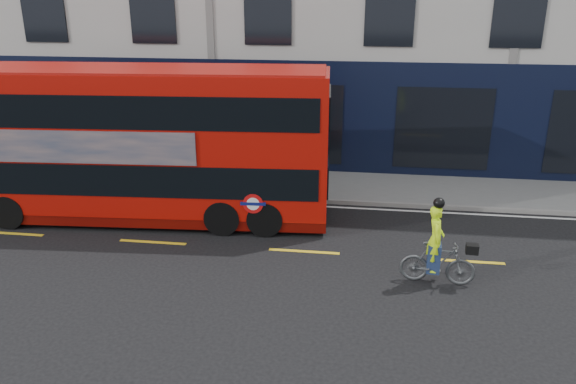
# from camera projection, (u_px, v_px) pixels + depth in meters

# --- Properties ---
(ground) EXTENTS (120.00, 120.00, 0.00)m
(ground) POSITION_uv_depth(u_px,v_px,m) (130.00, 269.00, 13.34)
(ground) COLOR black
(ground) RESTS_ON ground
(pavement) EXTENTS (60.00, 3.00, 0.12)m
(pavement) POSITION_uv_depth(u_px,v_px,m) (205.00, 180.00, 19.38)
(pavement) COLOR gray
(pavement) RESTS_ON ground
(kerb) EXTENTS (60.00, 0.12, 0.13)m
(kerb) POSITION_uv_depth(u_px,v_px,m) (192.00, 195.00, 17.98)
(kerb) COLOR gray
(kerb) RESTS_ON ground
(road_edge_line) EXTENTS (58.00, 0.10, 0.01)m
(road_edge_line) POSITION_uv_depth(u_px,v_px,m) (190.00, 200.00, 17.72)
(road_edge_line) COLOR silver
(road_edge_line) RESTS_ON ground
(lane_dashes) EXTENTS (58.00, 0.12, 0.01)m
(lane_dashes) POSITION_uv_depth(u_px,v_px,m) (153.00, 242.00, 14.74)
(lane_dashes) COLOR gold
(lane_dashes) RESTS_ON ground
(bus) EXTENTS (10.79, 3.11, 4.29)m
(bus) POSITION_uv_depth(u_px,v_px,m) (140.00, 144.00, 15.67)
(bus) COLOR #AF0E07
(bus) RESTS_ON ground
(cyclist) EXTENTS (1.69, 0.59, 2.05)m
(cyclist) POSITION_uv_depth(u_px,v_px,m) (437.00, 255.00, 12.47)
(cyclist) COLOR #4F5254
(cyclist) RESTS_ON ground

